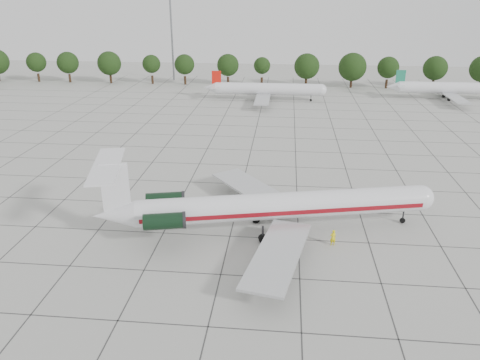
{
  "coord_description": "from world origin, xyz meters",
  "views": [
    {
      "loc": [
        5.95,
        -55.99,
        26.89
      ],
      "look_at": [
        0.28,
        1.03,
        3.5
      ],
      "focal_mm": 35.0,
      "sensor_mm": 36.0,
      "label": 1
    }
  ],
  "objects_px": {
    "bg_airliner_d": "(451,88)",
    "bg_airliner_c": "(267,89)",
    "ground_crew": "(333,238)",
    "floodlight_mast": "(172,34)",
    "main_airliner": "(264,206)"
  },
  "relations": [
    {
      "from": "bg_airliner_d",
      "to": "bg_airliner_c",
      "type": "bearing_deg",
      "value": -172.75
    },
    {
      "from": "bg_airliner_c",
      "to": "floodlight_mast",
      "type": "height_order",
      "value": "floodlight_mast"
    },
    {
      "from": "main_airliner",
      "to": "bg_airliner_d",
      "type": "xyz_separation_m",
      "value": [
        45.07,
        77.89,
        -0.45
      ]
    },
    {
      "from": "bg_airliner_d",
      "to": "main_airliner",
      "type": "bearing_deg",
      "value": -120.05
    },
    {
      "from": "ground_crew",
      "to": "bg_airliner_c",
      "type": "bearing_deg",
      "value": -97.56
    },
    {
      "from": "ground_crew",
      "to": "bg_airliner_d",
      "type": "distance_m",
      "value": 88.49
    },
    {
      "from": "ground_crew",
      "to": "bg_airliner_d",
      "type": "relative_size",
      "value": 0.07
    },
    {
      "from": "main_airliner",
      "to": "floodlight_mast",
      "type": "xyz_separation_m",
      "value": [
        -33.91,
        98.47,
        10.93
      ]
    },
    {
      "from": "main_airliner",
      "to": "bg_airliner_d",
      "type": "bearing_deg",
      "value": 46.82
    },
    {
      "from": "main_airliner",
      "to": "floodlight_mast",
      "type": "relative_size",
      "value": 1.57
    },
    {
      "from": "bg_airliner_d",
      "to": "floodlight_mast",
      "type": "xyz_separation_m",
      "value": [
        -78.98,
        20.57,
        11.37
      ]
    },
    {
      "from": "main_airliner",
      "to": "bg_airliner_c",
      "type": "distance_m",
      "value": 71.85
    },
    {
      "from": "bg_airliner_c",
      "to": "bg_airliner_d",
      "type": "xyz_separation_m",
      "value": [
        48.0,
        6.11,
        0.0
      ]
    },
    {
      "from": "main_airliner",
      "to": "ground_crew",
      "type": "relative_size",
      "value": 20.85
    },
    {
      "from": "bg_airliner_c",
      "to": "bg_airliner_d",
      "type": "distance_m",
      "value": 48.39
    }
  ]
}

